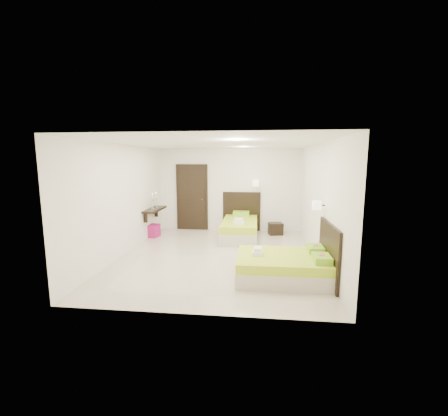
# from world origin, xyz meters

# --- Properties ---
(floor) EXTENTS (5.50, 5.50, 0.00)m
(floor) POSITION_xyz_m (0.00, 0.00, 0.00)
(floor) COLOR beige
(floor) RESTS_ON ground
(bed_single) EXTENTS (1.20, 1.99, 1.64)m
(bed_single) POSITION_xyz_m (0.41, 1.83, 0.30)
(bed_single) COLOR beige
(bed_single) RESTS_ON ground
(bed_double) EXTENTS (1.73, 1.47, 1.43)m
(bed_double) POSITION_xyz_m (1.46, -1.21, 0.26)
(bed_double) COLOR beige
(bed_double) RESTS_ON ground
(nightstand) EXTENTS (0.47, 0.43, 0.36)m
(nightstand) POSITION_xyz_m (1.47, 2.28, 0.18)
(nightstand) COLOR black
(nightstand) RESTS_ON ground
(ottoman) EXTENTS (0.41, 0.41, 0.37)m
(ottoman) POSITION_xyz_m (-2.17, 1.60, 0.18)
(ottoman) COLOR #96145C
(ottoman) RESTS_ON ground
(door) EXTENTS (1.02, 0.15, 2.14)m
(door) POSITION_xyz_m (-1.20, 2.70, 1.05)
(door) COLOR black
(door) RESTS_ON ground
(console_shelf) EXTENTS (0.35, 1.20, 0.78)m
(console_shelf) POSITION_xyz_m (-2.08, 1.60, 0.82)
(console_shelf) COLOR black
(console_shelf) RESTS_ON ground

